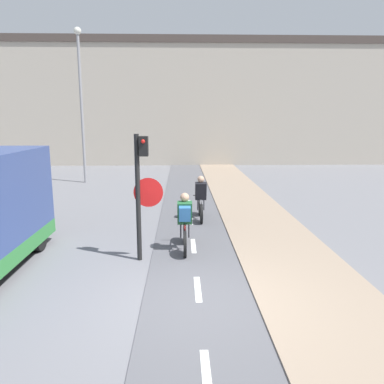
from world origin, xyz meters
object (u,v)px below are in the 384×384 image
Objects in this scene: cyclist_far at (201,200)px; street_lamp_far at (81,92)px; traffic_light_pole at (142,183)px; cyclist_near at (185,223)px.

street_lamp_far is at bearing 126.68° from cyclist_far.
street_lamp_far reaches higher than cyclist_far.
traffic_light_pole reaches higher than cyclist_near.
traffic_light_pole is 1.79× the size of cyclist_far.
cyclist_far is (0.55, 2.91, -0.04)m from cyclist_near.
traffic_light_pole is 4.00m from cyclist_far.
cyclist_near is at bearing 31.90° from traffic_light_pole.
cyclist_far is (1.53, 3.52, -1.16)m from traffic_light_pole.
street_lamp_far is 10.17m from cyclist_far.
cyclist_far is at bearing 79.31° from cyclist_near.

